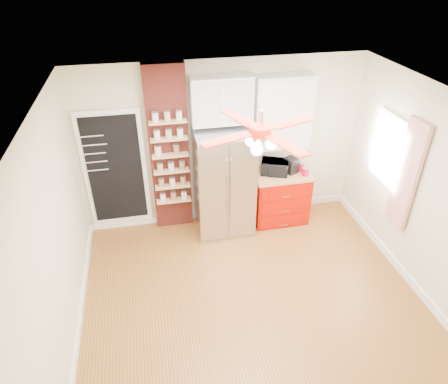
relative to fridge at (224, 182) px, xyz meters
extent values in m
plane|color=#9A5C27|center=(0.05, -1.63, -0.88)|extent=(4.50, 4.50, 0.00)
plane|color=white|center=(0.05, -1.63, 1.83)|extent=(4.50, 4.50, 0.00)
cube|color=beige|center=(0.05, 0.37, 0.48)|extent=(4.50, 0.02, 2.70)
cube|color=beige|center=(0.05, -3.63, 0.48)|extent=(4.50, 0.02, 2.70)
cube|color=beige|center=(-2.20, -1.63, 0.48)|extent=(0.02, 4.00, 2.70)
cube|color=beige|center=(2.30, -1.63, 0.48)|extent=(0.02, 4.00, 2.70)
cube|color=white|center=(-1.65, 0.34, 0.23)|extent=(0.95, 0.04, 1.95)
cube|color=black|center=(-1.65, 0.32, 0.23)|extent=(0.82, 0.02, 1.78)
cube|color=maroon|center=(-0.80, 0.29, 0.48)|extent=(0.60, 0.16, 2.70)
cube|color=#B2B2B7|center=(0.00, 0.00, 0.00)|extent=(0.90, 0.70, 1.75)
cube|color=white|center=(0.00, 0.20, 1.27)|extent=(0.90, 0.35, 0.70)
cube|color=#B20B00|center=(0.97, 0.05, -0.45)|extent=(0.90, 0.60, 0.86)
cube|color=tan|center=(0.97, 0.05, 0.01)|extent=(0.94, 0.64, 0.04)
cube|color=white|center=(0.97, 0.22, 1.00)|extent=(0.90, 0.30, 1.15)
cube|color=white|center=(2.28, -0.73, 0.68)|extent=(0.04, 0.75, 1.05)
cube|color=red|center=(2.23, -1.28, 0.57)|extent=(0.06, 0.40, 1.55)
cylinder|color=silver|center=(0.05, -1.63, 1.68)|extent=(0.05, 0.05, 0.20)
cylinder|color=red|center=(0.05, -1.63, 1.56)|extent=(0.24, 0.24, 0.10)
sphere|color=white|center=(0.05, -1.63, 1.40)|extent=(0.13, 0.13, 0.13)
imported|color=black|center=(0.85, 0.06, 0.14)|extent=(0.50, 0.42, 0.23)
cube|color=black|center=(1.12, 0.05, 0.15)|extent=(0.23, 0.25, 0.26)
cylinder|color=#AD092C|center=(1.32, -0.10, 0.09)|extent=(0.14, 0.14, 0.12)
cylinder|color=#B60A18|center=(1.30, 0.04, 0.10)|extent=(0.11, 0.11, 0.15)
cylinder|color=beige|center=(-0.98, 0.17, 0.57)|extent=(0.12, 0.12, 0.14)
cylinder|color=brown|center=(-0.70, 0.17, 0.56)|extent=(0.11, 0.11, 0.13)
camera|label=1|loc=(-1.11, -5.31, 3.21)|focal=32.00mm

